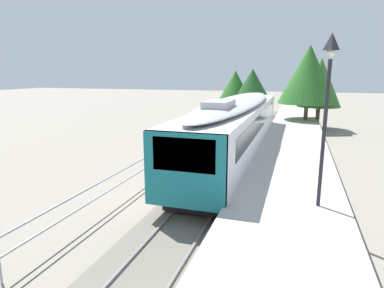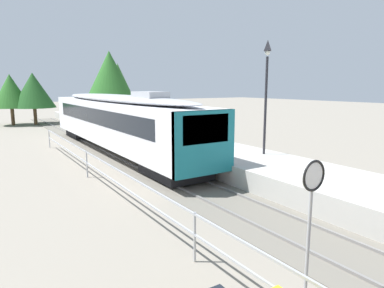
{
  "view_description": "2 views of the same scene",
  "coord_description": "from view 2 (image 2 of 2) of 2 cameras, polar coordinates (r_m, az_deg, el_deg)",
  "views": [
    {
      "loc": [
        3.4,
        6.52,
        5.1
      ],
      "look_at": [
        -1.0,
        20.23,
        2.0
      ],
      "focal_mm": 30.97,
      "sensor_mm": 36.0,
      "label": 1
    },
    {
      "loc": [
        -7.41,
        5.75,
        4.16
      ],
      "look_at": [
        0.0,
        17.23,
        1.8
      ],
      "focal_mm": 31.53,
      "sensor_mm": 36.0,
      "label": 2
    }
  ],
  "objects": [
    {
      "name": "speed_limit_sign",
      "position": [
        6.83,
        19.65,
        -8.11
      ],
      "size": [
        0.61,
        0.1,
        2.81
      ],
      "color": "#9EA0A5",
      "rests_on": "ground"
    },
    {
      "name": "tree_behind_carpark",
      "position": [
        40.93,
        -28.36,
        7.88
      ],
      "size": [
        3.91,
        3.91,
        5.41
      ],
      "color": "brown",
      "rests_on": "ground"
    },
    {
      "name": "platform_lamp_mid_platform",
      "position": [
        16.41,
        12.51,
        11.19
      ],
      "size": [
        0.34,
        0.34,
        5.35
      ],
      "color": "#232328",
      "rests_on": "station_platform"
    },
    {
      "name": "ground_plane",
      "position": [
        17.34,
        -17.19,
        -4.53
      ],
      "size": [
        160.0,
        160.0,
        0.0
      ],
      "primitive_type": "plane",
      "color": "gray"
    },
    {
      "name": "tree_behind_station_far",
      "position": [
        35.65,
        -12.38,
        9.66
      ],
      "size": [
        3.85,
        3.85,
        6.41
      ],
      "color": "brown",
      "rests_on": "ground"
    },
    {
      "name": "carpark_fence",
      "position": [
        8.15,
        0.47,
        -13.69
      ],
      "size": [
        0.06,
        36.06,
        1.25
      ],
      "color": "#9EA0A5",
      "rests_on": "ground"
    },
    {
      "name": "tree_distant_left",
      "position": [
        34.71,
        -13.72,
        10.84
      ],
      "size": [
        5.22,
        5.22,
        7.54
      ],
      "color": "brown",
      "rests_on": "ground"
    },
    {
      "name": "station_platform",
      "position": [
        19.78,
        0.41,
        -1.01
      ],
      "size": [
        3.9,
        60.0,
        0.9
      ],
      "primitive_type": "cube",
      "color": "#B7B5AD",
      "rests_on": "ground"
    },
    {
      "name": "commuter_train",
      "position": [
        21.53,
        -12.61,
        4.2
      ],
      "size": [
        2.82,
        19.51,
        3.74
      ],
      "color": "silver",
      "rests_on": "track_rails"
    },
    {
      "name": "track_rails",
      "position": [
        18.33,
        -8.14,
        -3.31
      ],
      "size": [
        3.2,
        60.0,
        0.14
      ],
      "color": "#6B665B",
      "rests_on": "ground"
    },
    {
      "name": "tree_distant_centre",
      "position": [
        40.53,
        -25.26,
        8.21
      ],
      "size": [
        4.48,
        4.48,
        5.57
      ],
      "color": "brown",
      "rests_on": "ground"
    }
  ]
}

